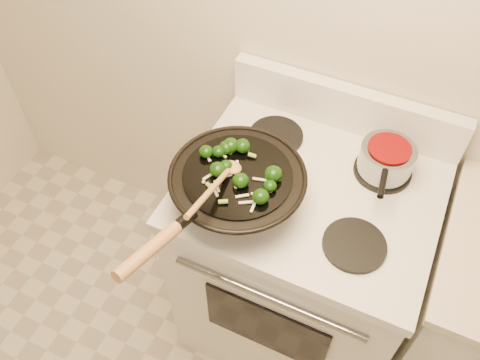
% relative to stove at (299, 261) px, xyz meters
% --- Properties ---
extents(stove, '(0.78, 0.67, 1.08)m').
position_rel_stove_xyz_m(stove, '(0.00, 0.00, 0.00)').
color(stove, white).
rests_on(stove, ground).
extents(wok, '(0.39, 0.65, 0.22)m').
position_rel_stove_xyz_m(wok, '(-0.18, -0.16, 0.53)').
color(wok, black).
rests_on(wok, stove).
extents(stirfry, '(0.25, 0.24, 0.04)m').
position_rel_stove_xyz_m(stirfry, '(-0.18, -0.13, 0.60)').
color(stirfry, black).
rests_on(stirfry, wok).
extents(wooden_spoon, '(0.06, 0.28, 0.10)m').
position_rel_stove_xyz_m(wooden_spoon, '(-0.20, -0.22, 0.62)').
color(wooden_spoon, '#AE7844').
rests_on(wooden_spoon, wok).
extents(saucepan, '(0.17, 0.27, 0.10)m').
position_rel_stove_xyz_m(saucepan, '(0.18, 0.15, 0.51)').
color(saucepan, gray).
rests_on(saucepan, stove).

